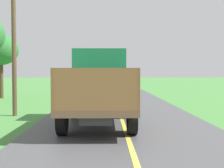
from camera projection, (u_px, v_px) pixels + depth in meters
The scene contains 3 objects.
banana_truck_near at pixel (99, 85), 11.53m from camera, with size 2.38×5.82×2.80m.
utility_pole_roadside at pixel (14, 33), 13.38m from camera, with size 1.87×0.20×6.82m.
roadside_tree_mid_right at pixel (1, 50), 22.30m from camera, with size 2.55×2.55×4.76m.
Camera 1 is at (-0.62, 0.37, 1.99)m, focal length 48.39 mm.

